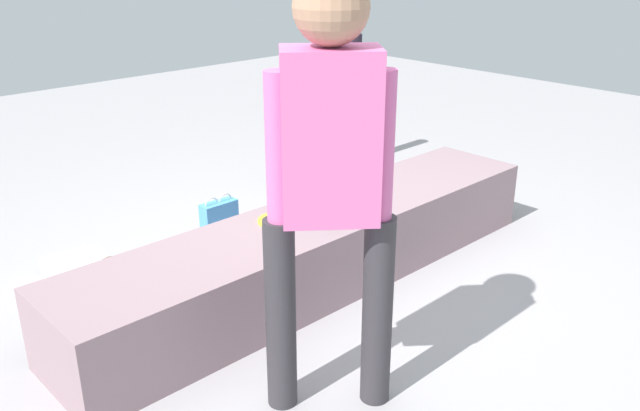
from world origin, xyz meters
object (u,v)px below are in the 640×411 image
Objects in this scene: handbag_brown_canvas at (112,294)px; water_bottle_far_side at (234,245)px; adult_standing at (330,165)px; handbag_black_leather at (305,164)px; party_cup_red at (306,212)px; cake_box_white at (77,270)px; gift_bag at (220,224)px; cake_plate at (279,218)px; water_bottle_near_gift at (350,192)px; child_seated at (315,176)px.

water_bottle_far_side is at bearing 3.55° from handbag_brown_canvas.
adult_standing reaches higher than handbag_black_leather.
cake_box_white is (-1.50, 0.24, 0.01)m from party_cup_red.
cake_plate is at bearing -97.65° from gift_bag.
water_bottle_near_gift is (1.19, 0.63, -0.34)m from cake_plate.
cake_plate is at bearing 164.75° from child_seated.
cake_plate is 2.38× the size of party_cup_red.
cake_box_white is (-0.83, 0.20, -0.09)m from gift_bag.
water_bottle_near_gift is at bearing 27.91° from cake_plate.
cake_plate is 1.23× the size of water_bottle_near_gift.
water_bottle_near_gift is at bearing 41.85° from adult_standing.
adult_standing reaches higher than gift_bag.
child_seated reaches higher than cake_plate.
adult_standing is at bearing -130.20° from handbag_black_leather.
cake_box_white is at bearing 166.71° from gift_bag.
party_cup_red is at bearing 13.80° from water_bottle_far_side.
handbag_brown_canvas reaches higher than water_bottle_far_side.
water_bottle_far_side reaches higher than water_bottle_near_gift.
gift_bag is 0.86m from cake_box_white.
adult_standing is 2.14m from party_cup_red.
child_seated is 1.76m from handbag_black_leather.
party_cup_red is (0.67, -0.04, -0.10)m from gift_bag.
water_bottle_far_side is (-0.18, 0.51, -0.51)m from child_seated.
cake_box_white is 0.47m from handbag_brown_canvas.
water_bottle_near_gift is (1.10, -0.05, -0.07)m from gift_bag.
handbag_brown_canvas is (-0.02, -0.47, 0.05)m from cake_box_white.
child_seated reaches higher than handbag_brown_canvas.
cake_box_white is (-0.77, 0.42, -0.05)m from water_bottle_far_side.
adult_standing is at bearing -138.15° from water_bottle_near_gift.
water_bottle_far_side is 0.88m from cake_box_white.
handbag_black_leather is 2.23m from handbag_brown_canvas.
handbag_brown_canvas is at bearing -176.45° from water_bottle_far_side.
handbag_black_leather is at bearing 79.23° from water_bottle_near_gift.
handbag_black_leather is at bearing 43.51° from cake_plate.
party_cup_red is (0.74, 0.18, -0.06)m from water_bottle_far_side.
adult_standing reaches higher than water_bottle_near_gift.
cake_plate is 1.06m from party_cup_red.
cake_box_white is 1.05× the size of handbag_brown_canvas.
party_cup_red is 0.29× the size of cake_box_white.
water_bottle_near_gift is 0.43m from party_cup_red.
child_seated is at bearing -145.09° from water_bottle_near_gift.
adult_standing reaches higher than water_bottle_far_side.
cake_plate reaches higher than handbag_brown_canvas.
water_bottle_far_side is 1.50m from handbag_black_leather.
water_bottle_near_gift is 1.94m from cake_box_white.
cake_box_white reaches higher than party_cup_red.
cake_box_white is at bearing 172.75° from water_bottle_near_gift.
water_bottle_far_side is (0.03, 0.45, -0.32)m from cake_plate.
handbag_brown_canvas is at bearing -158.07° from handbag_black_leather.
adult_standing is 1.65m from water_bottle_far_side.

